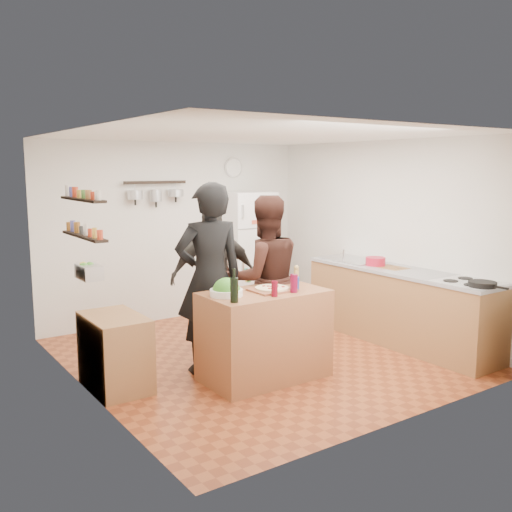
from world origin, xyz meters
TOP-DOWN VIEW (x-y plane):
  - room_shell at (0.00, 0.39)m, footprint 4.20×4.20m
  - prep_island at (-0.38, -0.60)m, footprint 1.25×0.72m
  - pizza_board at (-0.30, -0.62)m, footprint 0.42×0.34m
  - pizza at (-0.30, -0.62)m, footprint 0.34×0.34m
  - salad_bowl at (-0.80, -0.55)m, footprint 0.32×0.32m
  - wine_bottle at (-0.88, -0.82)m, footprint 0.08×0.08m
  - wine_glass_near at (-0.43, -0.84)m, footprint 0.06×0.06m
  - wine_glass_far at (-0.16, -0.80)m, footprint 0.08×0.08m
  - pepper_mill at (0.07, -0.55)m, footprint 0.05×0.05m
  - salt_canister at (-0.08, -0.72)m, footprint 0.08×0.08m
  - person_left at (-0.73, -0.10)m, footprint 0.81×0.62m
  - person_center at (-0.04, -0.12)m, footprint 1.06×0.93m
  - person_back at (-0.32, 0.51)m, footprint 1.11×0.71m
  - counter_run at (1.70, -0.55)m, footprint 0.63×2.63m
  - stove_top at (1.70, -1.50)m, footprint 0.60×0.62m
  - skillet at (1.60, -1.74)m, footprint 0.29×0.29m
  - sink at (1.70, 0.30)m, footprint 0.50×0.80m
  - cutting_board at (1.70, -0.40)m, footprint 0.30×0.40m
  - red_bowl at (1.65, -0.18)m, footprint 0.25×0.25m
  - fridge at (0.95, 1.75)m, footprint 0.70×0.68m
  - wall_clock at (0.95, 2.08)m, footprint 0.30×0.03m
  - spice_shelf_lower at (-1.93, 0.20)m, footprint 0.12×1.00m
  - spice_shelf_upper at (-1.93, 0.20)m, footprint 0.12×1.00m
  - produce_basket at (-1.90, 0.20)m, footprint 0.18×0.35m
  - side_table at (-1.74, 0.00)m, footprint 0.50×0.80m
  - pot_rack at (-0.35, 2.00)m, footprint 0.90×0.04m

SIDE VIEW (x-z plane):
  - side_table at x=-1.74m, z-range 0.00..0.73m
  - counter_run at x=1.70m, z-range 0.00..0.90m
  - prep_island at x=-0.38m, z-range 0.00..0.91m
  - person_back at x=-0.32m, z-range 0.00..1.75m
  - fridge at x=0.95m, z-range 0.00..1.80m
  - stove_top at x=1.70m, z-range 0.90..0.92m
  - cutting_board at x=1.70m, z-range 0.90..0.92m
  - sink at x=1.70m, z-range 0.90..0.93m
  - pizza_board at x=-0.30m, z-range 0.91..0.93m
  - person_center at x=-0.04m, z-range 0.00..1.85m
  - pizza at x=-0.30m, z-range 0.93..0.95m
  - salad_bowl at x=-0.80m, z-range 0.91..0.97m
  - skillet at x=1.60m, z-range 0.92..0.98m
  - red_bowl at x=1.65m, z-range 0.92..1.02m
  - salt_canister at x=-0.08m, z-range 0.91..1.05m
  - wine_glass_near at x=-0.43m, z-range 0.91..1.06m
  - pepper_mill at x=0.07m, z-range 0.91..1.08m
  - wine_glass_far at x=-0.16m, z-range 0.91..1.09m
  - person_left at x=-0.73m, z-range 0.00..2.01m
  - wine_bottle at x=-0.88m, z-range 0.91..1.14m
  - produce_basket at x=-1.90m, z-range 1.08..1.22m
  - room_shell at x=0.00m, z-range -0.85..3.35m
  - spice_shelf_lower at x=-1.93m, z-range 1.49..1.51m
  - spice_shelf_upper at x=-1.93m, z-range 1.84..1.86m
  - pot_rack at x=-0.35m, z-range 1.93..1.97m
  - wall_clock at x=0.95m, z-range 2.00..2.30m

